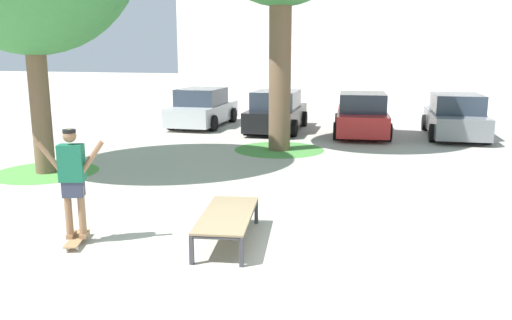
# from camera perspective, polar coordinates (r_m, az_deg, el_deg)

# --- Properties ---
(ground_plane) EXTENTS (120.00, 120.00, 0.00)m
(ground_plane) POSITION_cam_1_polar(r_m,az_deg,el_deg) (7.36, -2.52, -11.23)
(ground_plane) COLOR #B2AA9E
(building_facade) EXTENTS (35.27, 4.00, 11.76)m
(building_facade) POSITION_cam_1_polar(r_m,az_deg,el_deg) (40.24, 16.71, 15.70)
(building_facade) COLOR silver
(building_facade) RESTS_ON ground
(skate_box) EXTENTS (1.10, 2.01, 0.46)m
(skate_box) POSITION_cam_1_polar(r_m,az_deg,el_deg) (7.95, -3.22, -6.28)
(skate_box) COLOR #38383D
(skate_box) RESTS_ON ground
(skateboard) EXTENTS (0.46, 0.82, 0.09)m
(skateboard) POSITION_cam_1_polar(r_m,az_deg,el_deg) (8.43, -19.32, -8.30)
(skateboard) COLOR #9E754C
(skateboard) RESTS_ON ground
(skater) EXTENTS (0.97, 0.42, 1.69)m
(skater) POSITION_cam_1_polar(r_m,az_deg,el_deg) (8.15, -19.79, -1.71)
(skater) COLOR #8E6647
(skater) RESTS_ON skateboard
(grass_patch_near_left) EXTENTS (2.52, 2.52, 0.01)m
(grass_patch_near_left) POSITION_cam_1_polar(r_m,az_deg,el_deg) (13.60, -22.38, -1.26)
(grass_patch_near_left) COLOR #519342
(grass_patch_near_left) RESTS_ON ground
(grass_patch_mid_back) EXTENTS (2.72, 2.72, 0.01)m
(grass_patch_mid_back) POSITION_cam_1_polar(r_m,az_deg,el_deg) (15.52, 2.60, 1.18)
(grass_patch_mid_back) COLOR #47893D
(grass_patch_mid_back) RESTS_ON ground
(car_silver) EXTENTS (2.11, 4.29, 1.50)m
(car_silver) POSITION_cam_1_polar(r_m,az_deg,el_deg) (20.62, -5.97, 5.72)
(car_silver) COLOR #B7BABF
(car_silver) RESTS_ON ground
(car_black) EXTENTS (2.15, 4.31, 1.50)m
(car_black) POSITION_cam_1_polar(r_m,az_deg,el_deg) (19.26, 2.31, 5.34)
(car_black) COLOR black
(car_black) RESTS_ON ground
(car_red) EXTENTS (2.31, 4.38, 1.50)m
(car_red) POSITION_cam_1_polar(r_m,az_deg,el_deg) (18.65, 11.71, 4.89)
(car_red) COLOR red
(car_red) RESTS_ON ground
(car_grey) EXTENTS (2.17, 4.32, 1.50)m
(car_grey) POSITION_cam_1_polar(r_m,az_deg,el_deg) (19.07, 21.34, 4.47)
(car_grey) COLOR slate
(car_grey) RESTS_ON ground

